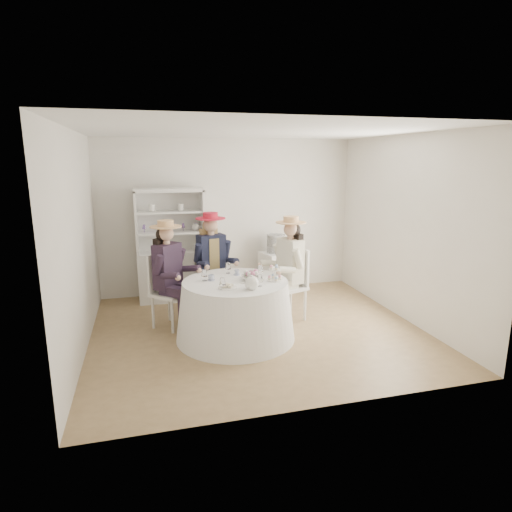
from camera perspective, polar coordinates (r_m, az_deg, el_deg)
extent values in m
plane|color=olive|center=(6.09, 0.24, -9.88)|extent=(4.50, 4.50, 0.00)
plane|color=white|center=(5.63, 0.27, 16.38)|extent=(4.50, 4.50, 0.00)
plane|color=silver|center=(7.64, -3.65, 5.25)|extent=(4.50, 0.00, 4.50)
plane|color=silver|center=(3.86, 7.99, -2.32)|extent=(4.50, 0.00, 4.50)
plane|color=silver|center=(5.58, -22.69, 1.49)|extent=(0.00, 4.50, 4.50)
plane|color=silver|center=(6.65, 19.37, 3.43)|extent=(0.00, 4.50, 4.50)
cone|color=white|center=(5.73, -2.76, -7.25)|extent=(1.58, 1.58, 0.77)
cylinder|color=white|center=(5.60, -2.80, -3.43)|extent=(1.38, 1.38, 0.02)
cube|color=silver|center=(7.38, -11.08, -2.61)|extent=(1.19, 0.73, 0.84)
cube|color=silver|center=(7.38, -11.48, 4.74)|extent=(1.08, 0.36, 1.02)
cube|color=silver|center=(7.14, -11.57, 8.61)|extent=(1.19, 0.73, 0.06)
cube|color=silver|center=(7.18, -15.70, 4.31)|extent=(0.16, 0.41, 1.02)
cube|color=silver|center=(7.25, -7.12, 4.76)|extent=(0.16, 0.41, 1.02)
cube|color=silver|center=(7.22, -11.33, 3.09)|extent=(1.10, 0.66, 0.03)
cube|color=silver|center=(7.18, -11.45, 5.80)|extent=(1.10, 0.66, 0.03)
sphere|color=white|center=(7.25, -8.05, 3.84)|extent=(0.13, 0.13, 0.13)
cube|color=silver|center=(7.68, 2.62, -2.20)|extent=(0.58, 0.58, 0.73)
cylinder|color=black|center=(7.56, 2.66, 1.66)|extent=(0.42, 0.42, 0.32)
cube|color=silver|center=(6.18, -11.39, -4.97)|extent=(0.62, 0.62, 0.04)
cylinder|color=silver|center=(6.03, -11.10, -7.94)|extent=(0.04, 0.04, 0.48)
cylinder|color=silver|center=(6.28, -9.04, -7.00)|extent=(0.04, 0.04, 0.48)
cylinder|color=silver|center=(6.25, -13.56, -7.31)|extent=(0.04, 0.04, 0.48)
cylinder|color=silver|center=(6.49, -11.47, -6.44)|extent=(0.04, 0.04, 0.48)
cube|color=silver|center=(6.22, -12.89, -2.10)|extent=(0.31, 0.32, 0.54)
cube|color=black|center=(6.08, -11.72, -1.32)|extent=(0.43, 0.43, 0.63)
cube|color=black|center=(6.00, -11.08, -4.62)|extent=(0.36, 0.36, 0.13)
cylinder|color=black|center=(6.01, -9.83, -7.83)|extent=(0.11, 0.11, 0.50)
cylinder|color=black|center=(5.87, -12.86, -1.11)|extent=(0.20, 0.20, 0.30)
cube|color=black|center=(6.14, -9.91, -4.16)|extent=(0.36, 0.36, 0.13)
cylinder|color=black|center=(6.15, -8.68, -7.29)|extent=(0.11, 0.11, 0.50)
cylinder|color=black|center=(6.20, -10.09, -0.25)|extent=(0.20, 0.20, 0.30)
cylinder|color=#D8A889|center=(6.01, -11.86, 1.80)|extent=(0.10, 0.10, 0.09)
sphere|color=#D8A889|center=(5.99, -11.91, 2.93)|extent=(0.21, 0.21, 0.21)
sphere|color=black|center=(6.02, -12.26, 2.81)|extent=(0.21, 0.21, 0.21)
cube|color=black|center=(6.10, -12.41, 0.47)|extent=(0.24, 0.25, 0.41)
cylinder|color=tan|center=(5.97, -11.95, 3.85)|extent=(0.44, 0.44, 0.01)
cylinder|color=tan|center=(5.97, -11.97, 4.27)|extent=(0.22, 0.22, 0.09)
cube|color=silver|center=(6.61, -5.81, -3.49)|extent=(0.54, 0.54, 0.04)
cylinder|color=silver|center=(6.47, -6.58, -6.27)|extent=(0.04, 0.04, 0.49)
cylinder|color=silver|center=(6.60, -3.71, -5.80)|extent=(0.04, 0.04, 0.49)
cylinder|color=silver|center=(6.78, -7.76, -5.39)|extent=(0.04, 0.04, 0.49)
cylinder|color=silver|center=(6.91, -5.00, -4.97)|extent=(0.04, 0.04, 0.49)
cube|color=silver|center=(6.71, -6.56, -0.59)|extent=(0.42, 0.14, 0.56)
cube|color=#1A1D34|center=(6.53, -5.97, 0.05)|extent=(0.45, 0.32, 0.65)
cube|color=tan|center=(6.53, -5.97, 0.05)|extent=(0.21, 0.28, 0.56)
cube|color=#1A1D34|center=(6.43, -6.17, -3.13)|extent=(0.24, 0.40, 0.13)
cylinder|color=#1A1D34|center=(6.39, -5.54, -6.36)|extent=(0.11, 0.11, 0.51)
cylinder|color=#1A1D34|center=(6.39, -7.73, 0.43)|extent=(0.15, 0.21, 0.31)
cube|color=#1A1D34|center=(6.51, -4.54, -2.90)|extent=(0.24, 0.40, 0.13)
cylinder|color=#1A1D34|center=(6.47, -3.91, -6.09)|extent=(0.11, 0.11, 0.51)
cylinder|color=#1A1D34|center=(6.57, -3.98, 0.85)|extent=(0.15, 0.21, 0.31)
cylinder|color=#D8A889|center=(6.46, -6.04, 3.04)|extent=(0.10, 0.10, 0.09)
sphere|color=#D8A889|center=(6.44, -6.07, 4.12)|extent=(0.21, 0.21, 0.21)
sphere|color=tan|center=(6.49, -6.24, 4.03)|extent=(0.21, 0.21, 0.21)
cube|color=tan|center=(6.57, -6.32, 1.81)|extent=(0.28, 0.15, 0.42)
cylinder|color=red|center=(6.43, -6.09, 5.00)|extent=(0.45, 0.45, 0.01)
cylinder|color=red|center=(6.42, -6.10, 5.40)|extent=(0.22, 0.22, 0.09)
cube|color=silver|center=(6.35, 4.36, -4.20)|extent=(0.56, 0.56, 0.04)
cylinder|color=silver|center=(6.47, 2.13, -6.22)|extent=(0.04, 0.04, 0.48)
cylinder|color=silver|center=(6.20, 4.01, -7.10)|extent=(0.04, 0.04, 0.48)
cylinder|color=silver|center=(6.67, 4.61, -5.67)|extent=(0.04, 0.04, 0.48)
cylinder|color=silver|center=(6.41, 6.55, -6.49)|extent=(0.04, 0.04, 0.48)
cube|color=silver|center=(6.39, 5.82, -1.36)|extent=(0.16, 0.41, 0.55)
cube|color=beige|center=(6.26, 4.59, -0.60)|extent=(0.33, 0.45, 0.64)
cube|color=beige|center=(6.33, 2.88, -3.42)|extent=(0.40, 0.25, 0.13)
cylinder|color=beige|center=(6.34, 1.71, -6.49)|extent=(0.11, 0.11, 0.51)
cylinder|color=beige|center=(6.40, 3.04, 0.41)|extent=(0.21, 0.15, 0.30)
cube|color=beige|center=(6.18, 3.96, -3.84)|extent=(0.40, 0.25, 0.13)
cylinder|color=beige|center=(6.19, 2.76, -7.00)|extent=(0.11, 0.11, 0.51)
cylinder|color=beige|center=(6.04, 5.58, -0.36)|extent=(0.21, 0.15, 0.30)
cylinder|color=#D8A889|center=(6.19, 4.64, 2.47)|extent=(0.10, 0.10, 0.09)
sphere|color=#D8A889|center=(6.17, 4.66, 3.58)|extent=(0.21, 0.21, 0.21)
sphere|color=black|center=(6.20, 5.02, 3.46)|extent=(0.21, 0.21, 0.21)
cube|color=black|center=(6.27, 5.25, 1.16)|extent=(0.17, 0.28, 0.42)
cylinder|color=tan|center=(6.16, 4.68, 4.49)|extent=(0.44, 0.44, 0.01)
cylinder|color=tan|center=(6.15, 4.69, 4.89)|extent=(0.22, 0.22, 0.09)
cube|color=silver|center=(6.98, -8.34, -3.24)|extent=(0.50, 0.50, 0.04)
cylinder|color=silver|center=(7.15, -6.76, -4.67)|extent=(0.04, 0.04, 0.43)
cylinder|color=silver|center=(7.22, -9.17, -4.56)|extent=(0.04, 0.04, 0.43)
cylinder|color=silver|center=(6.86, -7.35, -5.44)|extent=(0.04, 0.04, 0.43)
cylinder|color=silver|center=(6.94, -9.86, -5.32)|extent=(0.04, 0.04, 0.43)
cube|color=silver|center=(6.75, -8.79, -1.50)|extent=(0.36, 0.16, 0.49)
imported|color=white|center=(5.64, -5.98, -2.93)|extent=(0.11, 0.11, 0.07)
imported|color=white|center=(5.88, -2.57, -2.24)|extent=(0.08, 0.08, 0.06)
imported|color=white|center=(5.79, -0.49, -2.40)|extent=(0.12, 0.12, 0.07)
imported|color=white|center=(5.61, -0.85, -3.00)|extent=(0.26, 0.26, 0.06)
sphere|color=#CC6692|center=(5.65, -0.08, -2.32)|extent=(0.06, 0.06, 0.06)
sphere|color=white|center=(5.69, -0.33, -2.23)|extent=(0.06, 0.06, 0.06)
sphere|color=#CC6692|center=(5.69, -0.73, -2.22)|extent=(0.06, 0.06, 0.06)
sphere|color=white|center=(5.67, -1.07, -2.28)|extent=(0.06, 0.06, 0.06)
sphere|color=#CC6692|center=(5.63, -1.13, -2.39)|extent=(0.06, 0.06, 0.06)
sphere|color=white|center=(5.60, -0.88, -2.48)|extent=(0.06, 0.06, 0.06)
sphere|color=#CC6692|center=(5.59, -0.47, -2.49)|extent=(0.06, 0.06, 0.06)
sphere|color=white|center=(5.62, -0.13, -2.43)|extent=(0.06, 0.06, 0.06)
sphere|color=white|center=(5.22, -0.57, -3.63)|extent=(0.18, 0.18, 0.18)
cylinder|color=white|center=(5.24, 0.57, -3.44)|extent=(0.10, 0.03, 0.08)
cylinder|color=white|center=(5.20, -0.58, -2.69)|extent=(0.04, 0.04, 0.02)
cylinder|color=white|center=(5.31, -3.80, -4.20)|extent=(0.23, 0.23, 0.01)
cube|color=beige|center=(5.28, -4.24, -4.06)|extent=(0.05, 0.04, 0.03)
cube|color=beige|center=(5.30, -3.80, -3.85)|extent=(0.06, 0.05, 0.03)
cube|color=beige|center=(5.33, -3.36, -3.89)|extent=(0.06, 0.06, 0.03)
cube|color=beige|center=(5.33, -4.06, -3.76)|extent=(0.06, 0.06, 0.03)
cube|color=beige|center=(5.27, -3.44, -4.07)|extent=(0.06, 0.06, 0.03)
cylinder|color=white|center=(5.63, 2.50, -3.19)|extent=(0.22, 0.22, 0.01)
cylinder|color=white|center=(5.61, 2.50, -2.54)|extent=(0.02, 0.02, 0.14)
cylinder|color=white|center=(5.59, 2.51, -1.83)|extent=(0.16, 0.16, 0.01)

